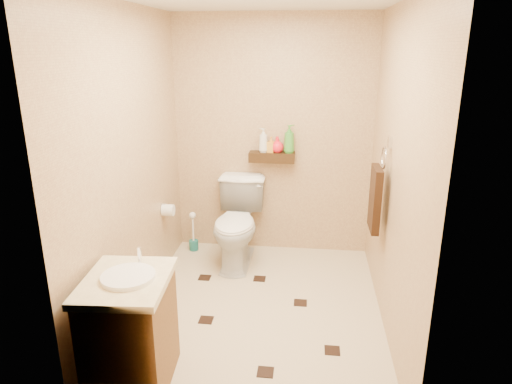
# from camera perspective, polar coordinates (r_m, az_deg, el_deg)

# --- Properties ---
(ground) EXTENTS (2.50, 2.50, 0.00)m
(ground) POSITION_cam_1_polar(r_m,az_deg,el_deg) (3.91, 0.30, -14.42)
(ground) COLOR #C8B792
(ground) RESTS_ON ground
(wall_back) EXTENTS (2.00, 0.04, 2.40)m
(wall_back) POSITION_cam_1_polar(r_m,az_deg,el_deg) (4.64, 2.10, 6.77)
(wall_back) COLOR tan
(wall_back) RESTS_ON ground
(wall_front) EXTENTS (2.00, 0.04, 2.40)m
(wall_front) POSITION_cam_1_polar(r_m,az_deg,el_deg) (2.25, -3.30, -5.35)
(wall_front) COLOR tan
(wall_front) RESTS_ON ground
(wall_left) EXTENTS (0.04, 2.50, 2.40)m
(wall_left) POSITION_cam_1_polar(r_m,az_deg,el_deg) (3.67, -15.38, 3.20)
(wall_left) COLOR tan
(wall_left) RESTS_ON ground
(wall_right) EXTENTS (0.04, 2.50, 2.40)m
(wall_right) POSITION_cam_1_polar(r_m,az_deg,el_deg) (3.46, 17.02, 2.19)
(wall_right) COLOR tan
(wall_right) RESTS_ON ground
(wall_shelf) EXTENTS (0.46, 0.14, 0.10)m
(wall_shelf) POSITION_cam_1_polar(r_m,az_deg,el_deg) (4.60, 1.99, 4.38)
(wall_shelf) COLOR #33200D
(wall_shelf) RESTS_ON wall_back
(floor_accents) EXTENTS (1.26, 1.38, 0.01)m
(floor_accents) POSITION_cam_1_polar(r_m,az_deg,el_deg) (3.86, 0.35, -14.83)
(floor_accents) COLOR black
(floor_accents) RESTS_ON ground
(toilet) EXTENTS (0.47, 0.82, 0.83)m
(toilet) POSITION_cam_1_polar(r_m,az_deg,el_deg) (4.50, -2.34, -4.00)
(toilet) COLOR white
(toilet) RESTS_ON ground
(vanity) EXTENTS (0.55, 0.65, 0.87)m
(vanity) POSITION_cam_1_polar(r_m,az_deg,el_deg) (3.09, -15.40, -16.30)
(vanity) COLOR brown
(vanity) RESTS_ON ground
(toilet_brush) EXTENTS (0.10, 0.10, 0.43)m
(toilet_brush) POSITION_cam_1_polar(r_m,az_deg,el_deg) (4.92, -7.83, -5.56)
(toilet_brush) COLOR #186362
(toilet_brush) RESTS_ON ground
(towel_ring) EXTENTS (0.12, 0.30, 0.76)m
(towel_ring) POSITION_cam_1_polar(r_m,az_deg,el_deg) (3.76, 14.75, -0.48)
(towel_ring) COLOR silver
(towel_ring) RESTS_ON wall_right
(toilet_paper) EXTENTS (0.12, 0.11, 0.12)m
(toilet_paper) POSITION_cam_1_polar(r_m,az_deg,el_deg) (4.41, -10.94, -2.23)
(toilet_paper) COLOR white
(toilet_paper) RESTS_ON wall_left
(bottle_a) EXTENTS (0.11, 0.11, 0.24)m
(bottle_a) POSITION_cam_1_polar(r_m,az_deg,el_deg) (4.57, 0.93, 6.50)
(bottle_a) COLOR silver
(bottle_a) RESTS_ON wall_shelf
(bottle_b) EXTENTS (0.09, 0.09, 0.16)m
(bottle_b) POSITION_cam_1_polar(r_m,az_deg,el_deg) (4.57, 1.88, 5.96)
(bottle_b) COLOR gold
(bottle_b) RESTS_ON wall_shelf
(bottle_c) EXTENTS (0.17, 0.17, 0.16)m
(bottle_c) POSITION_cam_1_polar(r_m,az_deg,el_deg) (4.57, 2.68, 5.95)
(bottle_c) COLOR red
(bottle_c) RESTS_ON wall_shelf
(bottle_d) EXTENTS (0.15, 0.15, 0.28)m
(bottle_d) POSITION_cam_1_polar(r_m,az_deg,el_deg) (4.55, 4.16, 6.64)
(bottle_d) COLOR #3D8E2F
(bottle_d) RESTS_ON wall_shelf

